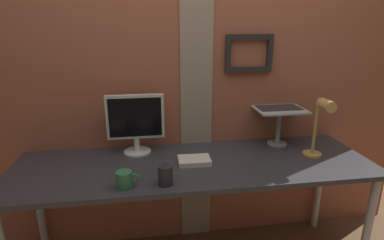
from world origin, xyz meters
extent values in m
cube|color=#9E563D|center=(0.00, 0.43, 1.19)|extent=(3.26, 0.12, 2.37)
cube|color=gray|center=(0.00, 0.36, 1.19)|extent=(0.22, 0.01, 2.37)
cube|color=black|center=(0.36, 0.35, 1.52)|extent=(0.33, 0.03, 0.03)
cube|color=black|center=(0.36, 0.35, 1.31)|extent=(0.33, 0.03, 0.03)
cube|color=black|center=(0.21, 0.35, 1.41)|extent=(0.03, 0.03, 0.18)
cube|color=black|center=(0.51, 0.35, 1.41)|extent=(0.03, 0.03, 0.18)
cube|color=#333338|center=(-0.07, 0.02, 0.76)|extent=(2.23, 0.68, 0.03)
cylinder|color=#B2B2B7|center=(0.99, -0.26, 0.37)|extent=(0.05, 0.05, 0.75)
cylinder|color=#B2B2B7|center=(-1.12, 0.31, 0.37)|extent=(0.05, 0.05, 0.75)
cylinder|color=#B2B2B7|center=(0.99, 0.31, 0.37)|extent=(0.05, 0.05, 0.75)
cylinder|color=silver|center=(-0.42, 0.25, 0.78)|extent=(0.18, 0.18, 0.01)
cylinder|color=silver|center=(-0.42, 0.25, 0.84)|extent=(0.04, 0.04, 0.09)
cube|color=silver|center=(-0.42, 0.25, 1.03)|extent=(0.37, 0.04, 0.29)
cube|color=black|center=(-0.42, 0.23, 1.03)|extent=(0.34, 0.00, 0.26)
cylinder|color=gray|center=(0.57, 0.25, 0.78)|extent=(0.14, 0.14, 0.01)
cylinder|color=gray|center=(0.57, 0.25, 0.90)|extent=(0.03, 0.03, 0.23)
cube|color=gray|center=(0.57, 0.25, 1.03)|extent=(0.28, 0.22, 0.01)
cube|color=#ADB2B7|center=(0.57, 0.25, 1.04)|extent=(0.34, 0.25, 0.01)
cube|color=#2D2D30|center=(0.57, 0.27, 1.04)|extent=(0.30, 0.16, 0.00)
cube|color=#ADB2B7|center=(0.57, 0.41, 1.15)|extent=(0.34, 0.07, 0.21)
cube|color=black|center=(0.57, 0.40, 1.14)|extent=(0.31, 0.06, 0.18)
cylinder|color=tan|center=(0.72, 0.02, 0.79)|extent=(0.12, 0.12, 0.02)
cylinder|color=tan|center=(0.72, 0.02, 0.98)|extent=(0.02, 0.02, 0.37)
cylinder|color=tan|center=(0.72, -0.07, 1.14)|extent=(0.07, 0.11, 0.07)
cylinder|color=#262628|center=(-0.26, -0.22, 0.83)|extent=(0.08, 0.08, 0.11)
cylinder|color=purple|center=(-0.26, -0.22, 0.85)|extent=(0.02, 0.02, 0.13)
cylinder|color=blue|center=(-0.26, -0.22, 0.85)|extent=(0.01, 0.02, 0.13)
cylinder|color=#33724C|center=(-0.48, -0.22, 0.82)|extent=(0.08, 0.08, 0.09)
torus|color=#33724C|center=(-0.43, -0.22, 0.83)|extent=(0.05, 0.01, 0.05)
cube|color=silver|center=(-0.07, 0.02, 0.79)|extent=(0.20, 0.14, 0.03)
camera|label=1|loc=(-0.35, -1.72, 1.61)|focal=28.95mm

